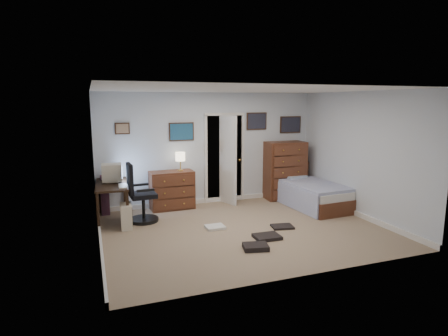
# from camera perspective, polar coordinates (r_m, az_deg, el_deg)

# --- Properties ---
(floor) EXTENTS (5.00, 4.00, 0.02)m
(floor) POSITION_cam_1_polar(r_m,az_deg,el_deg) (6.94, 2.98, -9.35)
(floor) COLOR gray
(floor) RESTS_ON ground
(computer_desk) EXTENTS (0.65, 1.31, 0.74)m
(computer_desk) POSITION_cam_1_polar(r_m,az_deg,el_deg) (7.58, -17.36, -3.55)
(computer_desk) COLOR black
(computer_desk) RESTS_ON floor
(crt_monitor) EXTENTS (0.40, 0.37, 0.35)m
(crt_monitor) POSITION_cam_1_polar(r_m,az_deg,el_deg) (7.66, -16.73, -0.69)
(crt_monitor) COLOR beige
(crt_monitor) RESTS_ON computer_desk
(keyboard) EXTENTS (0.17, 0.40, 0.02)m
(keyboard) POSITION_cam_1_polar(r_m,az_deg,el_deg) (7.21, -15.17, -2.65)
(keyboard) COLOR beige
(keyboard) RESTS_ON computer_desk
(pc_tower) EXTENTS (0.22, 0.42, 0.44)m
(pc_tower) POSITION_cam_1_polar(r_m,az_deg,el_deg) (7.15, -14.67, -7.11)
(pc_tower) COLOR beige
(pc_tower) RESTS_ON floor
(office_chair) EXTENTS (0.59, 0.59, 1.15)m
(office_chair) POSITION_cam_1_polar(r_m,az_deg,el_deg) (7.38, -12.70, -4.69)
(office_chair) COLOR black
(office_chair) RESTS_ON floor
(media_stack) EXTENTS (0.17, 0.17, 0.82)m
(media_stack) POSITION_cam_1_polar(r_m,az_deg,el_deg) (8.05, -17.68, -3.96)
(media_stack) COLOR maroon
(media_stack) RESTS_ON floor
(low_dresser) EXTENTS (0.94, 0.49, 0.82)m
(low_dresser) POSITION_cam_1_polar(r_m,az_deg,el_deg) (8.18, -7.94, -3.34)
(low_dresser) COLOR brown
(low_dresser) RESTS_ON floor
(table_lamp) EXTENTS (0.21, 0.21, 0.40)m
(table_lamp) POSITION_cam_1_polar(r_m,az_deg,el_deg) (8.09, -6.68, 1.64)
(table_lamp) COLOR gold
(table_lamp) RESTS_ON low_dresser
(doorway) EXTENTS (0.96, 1.12, 2.05)m
(doorway) POSITION_cam_1_polar(r_m,az_deg,el_deg) (8.88, -0.59, 1.69)
(doorway) COLOR black
(doorway) RESTS_ON floor
(tall_dresser) EXTENTS (0.96, 0.60, 1.37)m
(tall_dresser) POSITION_cam_1_polar(r_m,az_deg,el_deg) (9.05, 9.19, -0.33)
(tall_dresser) COLOR brown
(tall_dresser) RESTS_ON floor
(headboard_bookcase) EXTENTS (0.94, 0.26, 0.84)m
(headboard_bookcase) POSITION_cam_1_polar(r_m,az_deg,el_deg) (9.29, 9.94, -1.58)
(headboard_bookcase) COLOR brown
(headboard_bookcase) RESTS_ON floor
(bed) EXTENTS (1.06, 1.84, 0.59)m
(bed) POSITION_cam_1_polar(r_m,az_deg,el_deg) (8.50, 13.14, -3.94)
(bed) COLOR brown
(bed) RESTS_ON floor
(wall_posters) EXTENTS (4.38, 0.04, 0.60)m
(wall_posters) POSITION_cam_1_polar(r_m,az_deg,el_deg) (8.61, 1.45, 6.41)
(wall_posters) COLOR #331E11
(wall_posters) RESTS_ON floor
(floor_clutter) EXTENTS (1.57, 1.48, 0.08)m
(floor_clutter) POSITION_cam_1_polar(r_m,az_deg,el_deg) (6.51, 4.93, -10.30)
(floor_clutter) COLOR silver
(floor_clutter) RESTS_ON floor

